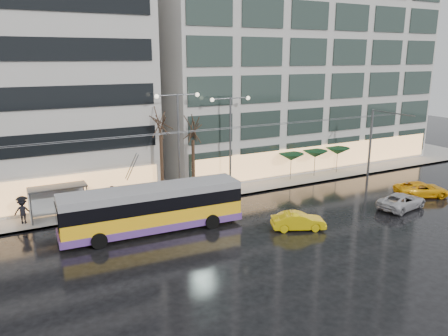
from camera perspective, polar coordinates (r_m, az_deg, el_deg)
ground at (r=28.58m, az=-1.18°, el=-10.75°), size 140.00×140.00×0.00m
sidewalk at (r=41.35m, az=-7.43°, el=-2.70°), size 80.00×10.00×0.15m
kerb at (r=36.96m, az=-4.72°, el=-4.71°), size 80.00×0.10×0.15m
building_right at (r=52.06m, az=8.40°, el=14.81°), size 32.00×14.00×25.00m
trolleybus at (r=31.39m, az=-9.29°, el=-5.43°), size 12.88×5.26×5.92m
catenary at (r=34.44m, az=-5.66°, el=1.08°), size 42.24×5.12×7.00m
bus_shelter at (r=35.48m, az=-21.50°, el=-3.32°), size 4.20×1.60×2.51m
street_lamp_near at (r=37.07m, az=-5.98°, el=4.76°), size 3.96×0.36×9.03m
street_lamp_far at (r=39.22m, az=0.84°, el=4.96°), size 3.96×0.36×8.53m
tree_a at (r=36.57m, az=-8.34°, el=6.29°), size 3.20×3.20×8.40m
tree_b at (r=37.94m, az=-4.12°, el=5.65°), size 3.20×3.20×7.70m
parasol_a at (r=43.74m, az=8.77°, el=1.42°), size 2.50×2.50×2.65m
parasol_b at (r=45.56m, az=11.81°, el=1.80°), size 2.50×2.50×2.65m
parasol_c at (r=47.50m, az=14.61°, el=2.15°), size 2.50×2.50×2.65m
taxi_b at (r=32.07m, az=9.67°, el=-6.85°), size 4.08×2.75×1.27m
taxi_c at (r=42.68m, az=24.41°, el=-2.56°), size 5.14×3.92×1.30m
sedan_silver at (r=38.65m, az=22.21°, el=-4.02°), size 4.94×2.87×1.29m
pedestrian_a at (r=35.73m, az=-17.19°, el=-3.50°), size 1.03×1.05×2.19m
pedestrian_b at (r=36.97m, az=-14.44°, el=-3.58°), size 1.01×0.89×1.75m
pedestrian_c at (r=35.43m, az=-24.82°, el=-4.84°), size 1.37×1.01×2.11m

